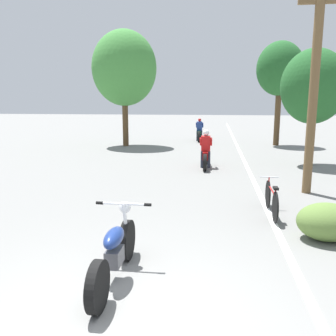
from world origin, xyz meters
The scene contains 11 objects.
ground_plane centered at (0.00, 0.00, 0.00)m, with size 120.00×120.00×0.00m, color slate.
lane_stripe_edge centered at (2.30, 12.98, 0.00)m, with size 0.14×48.00×0.01m, color white.
utility_pole centered at (3.61, 6.52, 2.90)m, with size 1.10×0.24×5.62m.
roadside_tree_right_near centered at (4.74, 11.00, 3.04)m, with size 2.49×2.24×4.50m.
roadside_tree_right_far centered at (4.52, 17.40, 4.22)m, with size 2.58×2.32×5.76m.
roadside_tree_left centered at (-3.97, 16.01, 4.26)m, with size 3.55×3.19×6.31m.
roadside_bush centered at (3.12, 2.98, 0.35)m, with size 1.10×0.88×0.70m.
motorcycle_foreground centered at (-0.33, 1.02, 0.44)m, with size 0.87×2.13×1.01m.
motorcycle_rider_lead centered at (0.69, 9.95, 0.55)m, with size 0.50×2.09×1.46m.
motorcycle_rider_far centered at (0.05, 19.04, 0.53)m, with size 0.50×2.08×1.42m.
bicycle_parked centered at (2.33, 4.39, 0.36)m, with size 0.44×1.75×0.77m.
Camera 1 is at (1.03, -3.57, 2.55)m, focal length 38.00 mm.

